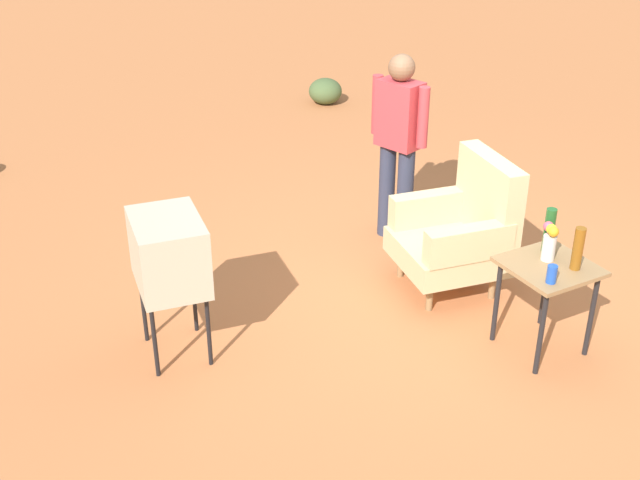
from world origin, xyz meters
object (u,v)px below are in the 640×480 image
Objects in this scene: bottle_tall_amber at (578,249)px; flower_vase at (550,240)px; tv_on_stand at (169,253)px; side_table at (548,278)px; person_standing at (398,137)px; soda_can_blue at (552,274)px; armchair at (461,229)px; bottle_wine_green at (549,230)px.

bottle_tall_amber is 1.13× the size of flower_vase.
side_table is at bearing 62.74° from tv_on_stand.
flower_vase is (1.83, 0.00, -0.13)m from person_standing.
armchair is at bearing 171.42° from soda_can_blue.
tv_on_stand is 3.43× the size of bottle_tall_amber.
flower_vase is (1.09, 2.27, 0.03)m from tv_on_stand.
person_standing is 2.02m from bottle_tall_amber.
side_table is 1.93m from person_standing.
side_table is at bearing -0.88° from person_standing.
bottle_tall_amber is at bearing 102.40° from soda_can_blue.
bottle_wine_green is (-0.33, 0.27, 0.10)m from soda_can_blue.
person_standing is 5.12× the size of bottle_wine_green.
person_standing is at bearing 179.12° from side_table.
soda_can_blue is 0.46× the size of flower_vase.
armchair is 2.28m from tv_on_stand.
person_standing is 6.19× the size of flower_vase.
person_standing reaches higher than flower_vase.
tv_on_stand is 2.39m from person_standing.
bottle_tall_amber is at bearing 4.92° from armchair.
person_standing is at bearing 178.97° from armchair.
tv_on_stand is 2.48m from soda_can_blue.
tv_on_stand is at bearing -118.49° from bottle_tall_amber.
bottle_tall_amber is at bearing -0.53° from bottle_wine_green.
flower_vase is (-0.06, 0.03, 0.25)m from side_table.
bottle_tall_amber is (0.27, -0.00, -0.01)m from bottle_wine_green.
bottle_tall_amber is (-0.06, 0.27, 0.09)m from soda_can_blue.
armchair is 4.00× the size of flower_vase.
armchair is 3.31× the size of bottle_wine_green.
bottle_wine_green is 0.12m from flower_vase.
bottle_wine_green is at bearing 141.20° from soda_can_blue.
armchair is 1.60× the size of side_table.
soda_can_blue is 0.29m from bottle_tall_amber.
tv_on_stand is at bearing -122.61° from soda_can_blue.
side_table is 2.53m from tv_on_stand.
person_standing is 2.09m from soda_can_blue.
tv_on_stand is 2.67m from bottle_tall_amber.
tv_on_stand is 2.56m from bottle_wine_green.
bottle_tall_amber is at bearing 2.18° from person_standing.
bottle_wine_green is at bearing 179.47° from bottle_tall_amber.
tv_on_stand is 3.22× the size of bottle_wine_green.
armchair is at bearing -173.24° from bottle_wine_green.
soda_can_blue is at bearing -38.37° from flower_vase.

